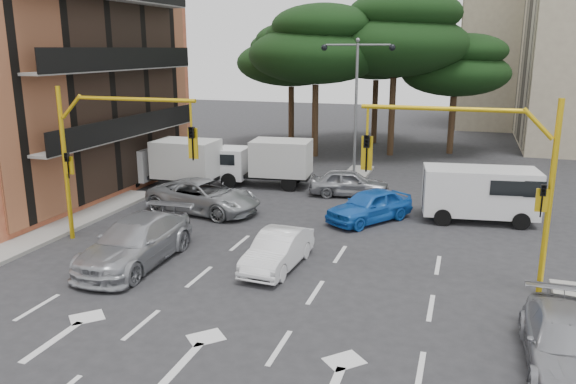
# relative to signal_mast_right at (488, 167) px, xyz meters

# --- Properties ---
(ground) EXTENTS (120.00, 120.00, 0.00)m
(ground) POSITION_rel_signal_mast_right_xyz_m (-6.80, -1.99, -3.88)
(ground) COLOR #28282B
(ground) RESTS_ON ground
(median_strip) EXTENTS (1.40, 6.00, 0.15)m
(median_strip) POSITION_rel_signal_mast_right_xyz_m (-6.80, 14.01, -3.81)
(median_strip) COLOR gray
(median_strip) RESTS_ON ground
(apartment_beige_far) EXTENTS (16.20, 12.15, 16.70)m
(apartment_beige_far) POSITION_rel_signal_mast_right_xyz_m (6.15, 42.01, 4.47)
(apartment_beige_far) COLOR tan
(apartment_beige_far) RESTS_ON ground
(pine_left_near) EXTENTS (9.15, 9.15, 10.23)m
(pine_left_near) POSITION_rel_signal_mast_right_xyz_m (-10.75, 19.96, 3.72)
(pine_left_near) COLOR #382616
(pine_left_near) RESTS_ON ground
(pine_center) EXTENTS (9.98, 9.98, 11.16)m
(pine_center) POSITION_rel_signal_mast_right_xyz_m (-5.75, 21.96, 4.41)
(pine_center) COLOR #382616
(pine_center) RESTS_ON ground
(pine_left_far) EXTENTS (8.32, 8.32, 9.30)m
(pine_left_far) POSITION_rel_signal_mast_right_xyz_m (-13.75, 23.96, 3.03)
(pine_left_far) COLOR #382616
(pine_left_far) RESTS_ON ground
(pine_right) EXTENTS (7.49, 7.49, 8.37)m
(pine_right) POSITION_rel_signal_mast_right_xyz_m (-1.75, 23.96, 2.33)
(pine_right) COLOR #382616
(pine_right) RESTS_ON ground
(pine_back) EXTENTS (9.15, 9.15, 10.23)m
(pine_back) POSITION_rel_signal_mast_right_xyz_m (-7.75, 26.96, 3.72)
(pine_back) COLOR #382616
(pine_back) RESTS_ON ground
(signal_mast_right) EXTENTS (5.79, 0.37, 6.00)m
(signal_mast_right) POSITION_rel_signal_mast_right_xyz_m (0.00, 0.00, 0.00)
(signal_mast_right) COLOR gold
(signal_mast_right) RESTS_ON ground
(signal_mast_left) EXTENTS (5.79, 0.37, 6.00)m
(signal_mast_left) POSITION_rel_signal_mast_right_xyz_m (-13.61, 0.00, 0.00)
(signal_mast_left) COLOR gold
(signal_mast_left) RESTS_ON ground
(street_lamp_center) EXTENTS (4.16, 0.36, 7.77)m
(street_lamp_center) POSITION_rel_signal_mast_right_xyz_m (-6.80, 14.01, 1.54)
(street_lamp_center) COLOR slate
(street_lamp_center) RESTS_ON median_strip
(car_white_hatch) EXTENTS (1.59, 3.94, 1.27)m
(car_white_hatch) POSITION_rel_signal_mast_right_xyz_m (-6.58, -0.40, -3.25)
(car_white_hatch) COLOR white
(car_white_hatch) RESTS_ON ground
(car_blue_compact) EXTENTS (3.77, 4.38, 1.42)m
(car_blue_compact) POSITION_rel_signal_mast_right_xyz_m (-4.49, 5.89, -3.17)
(car_blue_compact) COLOR blue
(car_blue_compact) RESTS_ON ground
(car_silver_wagon) EXTENTS (2.31, 5.53, 1.60)m
(car_silver_wagon) POSITION_rel_signal_mast_right_xyz_m (-11.45, -1.56, -3.09)
(car_silver_wagon) COLOR #A1A3A9
(car_silver_wagon) RESTS_ON ground
(car_silver_cross_a) EXTENTS (5.71, 3.36, 1.49)m
(car_silver_cross_a) POSITION_rel_signal_mast_right_xyz_m (-12.03, 5.01, -3.14)
(car_silver_cross_a) COLOR gray
(car_silver_cross_a) RESTS_ON ground
(car_silver_cross_b) EXTENTS (4.25, 2.30, 1.37)m
(car_silver_cross_b) POSITION_rel_signal_mast_right_xyz_m (-6.24, 9.94, -3.20)
(car_silver_cross_b) COLOR gray
(car_silver_cross_b) RESTS_ON ground
(car_silver_parked) EXTENTS (1.83, 4.49, 1.30)m
(car_silver_parked) POSITION_rel_signal_mast_right_xyz_m (1.90, -4.33, -3.23)
(car_silver_parked) COLOR gray
(car_silver_parked) RESTS_ON ground
(van_white) EXTENTS (5.02, 2.78, 2.38)m
(van_white) POSITION_rel_signal_mast_right_xyz_m (0.03, 7.47, -2.69)
(van_white) COLOR white
(van_white) RESTS_ON ground
(box_truck_a) EXTENTS (5.43, 2.35, 2.65)m
(box_truck_a) POSITION_rel_signal_mast_right_xyz_m (-15.80, 8.69, -2.56)
(box_truck_a) COLOR white
(box_truck_a) RESTS_ON ground
(box_truck_b) EXTENTS (5.40, 2.69, 2.56)m
(box_truck_b) POSITION_rel_signal_mast_right_xyz_m (-11.13, 10.69, -2.60)
(box_truck_b) COLOR white
(box_truck_b) RESTS_ON ground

